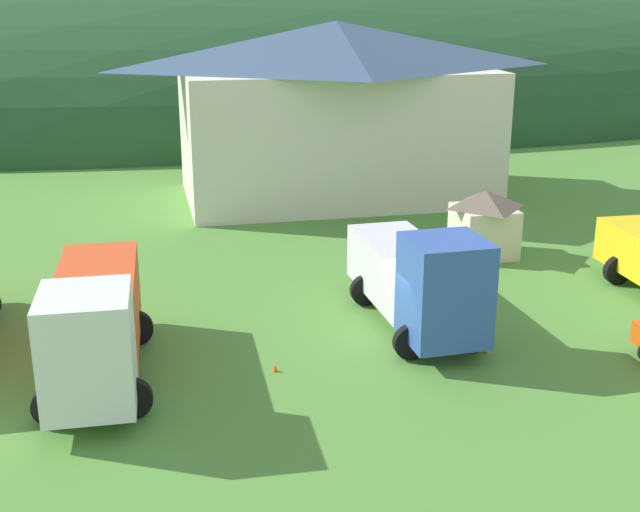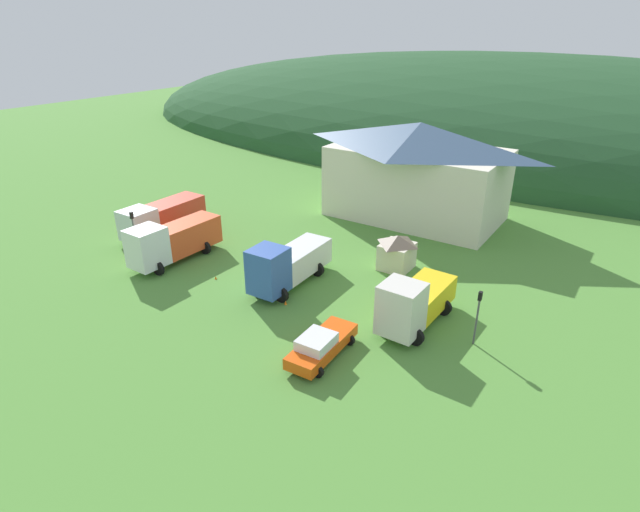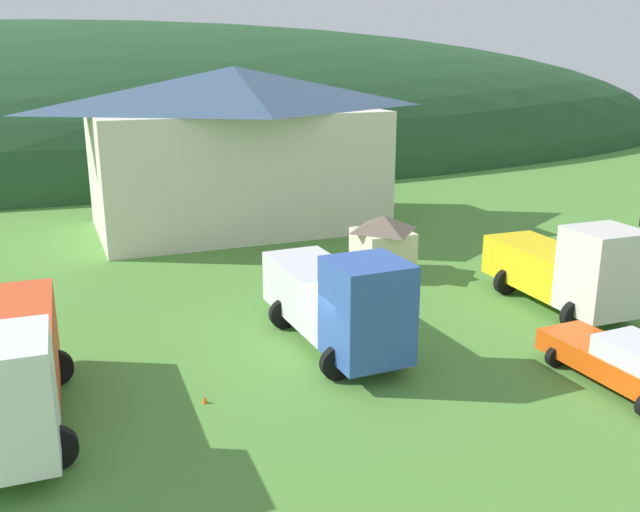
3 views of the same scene
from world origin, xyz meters
The scene contains 13 objects.
ground_plane centered at (0.00, 0.00, 0.00)m, with size 200.00×200.00×0.00m, color #518C38.
forested_hill_backdrop centered at (0.00, 59.61, 0.00)m, with size 146.22×60.00×26.83m, color #234C28.
depot_building centered at (2.36, 19.78, 4.76)m, with size 17.18×9.99×9.25m.
play_shed_cream centered at (6.05, 8.22, 1.44)m, with size 2.50×2.66×2.80m.
tow_truck_silver centered at (-14.59, 2.66, 1.75)m, with size 3.33×8.06×3.15m.
heavy_rig_white centered at (-9.53, -0.59, 1.85)m, with size 3.24×8.08×3.57m.
box_truck_blue centered at (0.68, 1.09, 1.80)m, with size 3.26×7.81×3.74m.
flatbed_truck_yellow centered at (10.61, 1.13, 1.77)m, with size 3.34×7.12×3.74m.
service_pickup_orange centered at (7.59, -4.80, 0.83)m, with size 2.44×5.37×1.66m.
traffic_light_west centered at (-12.43, -1.85, 2.47)m, with size 0.20×0.32×4.02m.
traffic_light_east centered at (14.54, 1.45, 2.23)m, with size 0.20×0.32×3.58m.
traffic_cone_near_pickup centered at (2.23, -1.14, 0.00)m, with size 0.36×0.36×0.60m, color orange.
traffic_cone_mid_row centered at (-4.48, -1.04, 0.00)m, with size 0.36×0.36×0.47m, color orange.
Camera 2 is at (21.15, -25.23, 17.86)m, focal length 28.68 mm.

